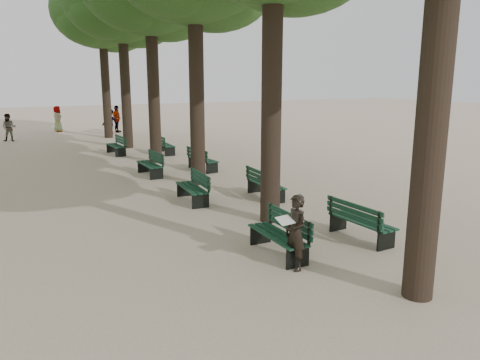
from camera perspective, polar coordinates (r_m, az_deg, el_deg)
name	(u,v)px	position (r m, az deg, el deg)	size (l,w,h in m)	color
ground	(283,271)	(9.46, 5.23, -10.98)	(120.00, 120.00, 0.00)	#C6B096
tree_central_4	(121,0)	(26.34, -14.31, 20.54)	(6.00, 6.00, 9.95)	#33261C
tree_central_5	(101,12)	(31.17, -16.56, 19.08)	(6.00, 6.00, 9.95)	#33261C
bench_left_0	(278,243)	(10.16, 4.62, -7.64)	(0.61, 1.81, 0.92)	black
bench_left_1	(192,193)	(14.42, -5.85, -1.62)	(0.69, 1.83, 0.92)	black
bench_left_2	(150,169)	(18.53, -10.92, 1.35)	(0.60, 1.81, 0.92)	black
bench_left_3	(116,149)	(24.07, -14.89, 3.66)	(0.66, 1.83, 0.92)	black
bench_right_0	(361,228)	(11.42, 14.53, -5.72)	(0.66, 1.83, 0.92)	black
bench_right_1	(266,189)	(14.86, 3.16, -1.15)	(0.67, 1.83, 0.92)	black
bench_right_2	(203,164)	(19.35, -4.55, 2.00)	(0.74, 1.85, 0.92)	black
bench_right_3	(165,148)	(23.80, -9.08, 3.83)	(0.64, 1.82, 0.92)	black
man_with_map	(296,232)	(9.31, 6.80, -6.36)	(0.60, 0.62, 1.53)	black
pedestrian_a	(9,128)	(31.30, -26.34, 5.75)	(0.80, 0.33, 1.65)	#262628
pedestrian_c	(117,119)	(33.90, -14.80, 7.20)	(1.09, 0.37, 1.86)	#262628
pedestrian_b	(110,122)	(32.92, -15.53, 6.88)	(1.10, 0.34, 1.70)	#262628
pedestrian_d	(58,119)	(35.60, -21.35, 6.95)	(0.88, 0.36, 1.81)	#262628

